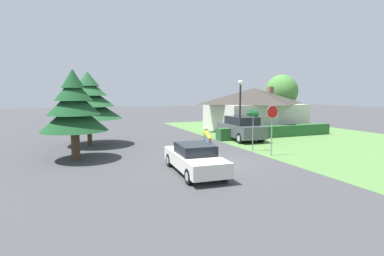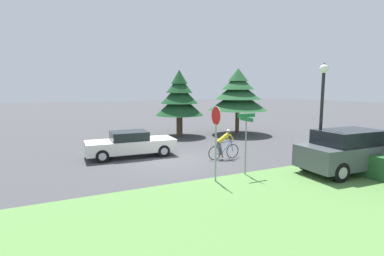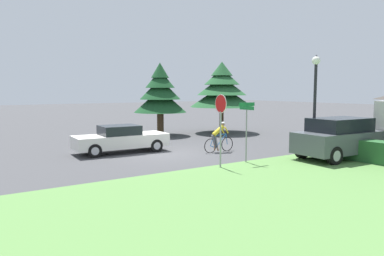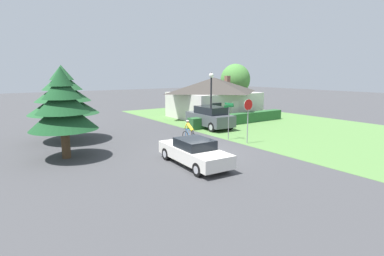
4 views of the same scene
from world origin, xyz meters
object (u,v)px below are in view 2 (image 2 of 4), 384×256
conifer_tall_far (238,94)px  stop_sign (216,128)px  sedan_left_lane (131,144)px  cyclist (224,145)px  parked_suv_right (350,151)px  conifer_tall_near (179,98)px  street_lamp (322,99)px  street_name_sign (246,133)px

conifer_tall_far → stop_sign: bearing=-38.6°
sedan_left_lane → cyclist: 5.06m
sedan_left_lane → cyclist: bearing=-28.9°
parked_suv_right → conifer_tall_near: 12.94m
parked_suv_right → street_lamp: street_lamp is taller
street_lamp → sedan_left_lane: bearing=-133.4°
cyclist → stop_sign: bearing=-126.3°
stop_sign → cyclist: bearing=-34.6°
stop_sign → conifer_tall_far: size_ratio=0.57×
sedan_left_lane → street_name_sign: bearing=-54.1°
stop_sign → street_lamp: (0.75, 4.98, 1.08)m
sedan_left_lane → conifer_tall_near: (-5.18, 5.21, 2.27)m
stop_sign → conifer_tall_near: bearing=-14.3°
street_name_sign → conifer_tall_far: (-9.74, 6.31, 1.39)m
street_lamp → street_name_sign: street_lamp is taller
street_name_sign → conifer_tall_near: (-10.73, 1.61, 1.12)m
conifer_tall_near → cyclist: bearing=-6.6°
cyclist → street_lamp: size_ratio=0.38×
conifer_tall_near → sedan_left_lane: bearing=-45.2°
street_lamp → conifer_tall_far: 11.15m
stop_sign → conifer_tall_far: bearing=-36.3°
sedan_left_lane → cyclist: cyclist is taller
stop_sign → street_lamp: 5.15m
parked_suv_right → street_lamp: size_ratio=1.02×
cyclist → conifer_tall_far: conifer_tall_far is taller
street_name_sign → stop_sign: bearing=-81.4°
street_lamp → street_name_sign: (-1.00, -3.33, -1.41)m
street_name_sign → conifer_tall_near: bearing=171.5°
stop_sign → conifer_tall_far: 12.81m
cyclist → street_lamp: 5.32m
cyclist → street_name_sign: (2.88, -0.70, 1.09)m
cyclist → conifer_tall_near: (-7.85, 0.91, 2.21)m
sedan_left_lane → cyclist: size_ratio=2.61×
sedan_left_lane → parked_suv_right: size_ratio=0.98×
cyclist → parked_suv_right: size_ratio=0.37×
cyclist → conifer_tall_far: 9.19m
sedan_left_lane → cyclist: (2.67, 4.30, 0.06)m
cyclist → conifer_tall_far: size_ratio=0.35×
cyclist → parked_suv_right: 5.93m
parked_suv_right → street_lamp: bearing=148.6°
street_lamp → conifer_tall_far: bearing=164.5°
conifer_tall_near → parked_suv_right: bearing=12.7°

